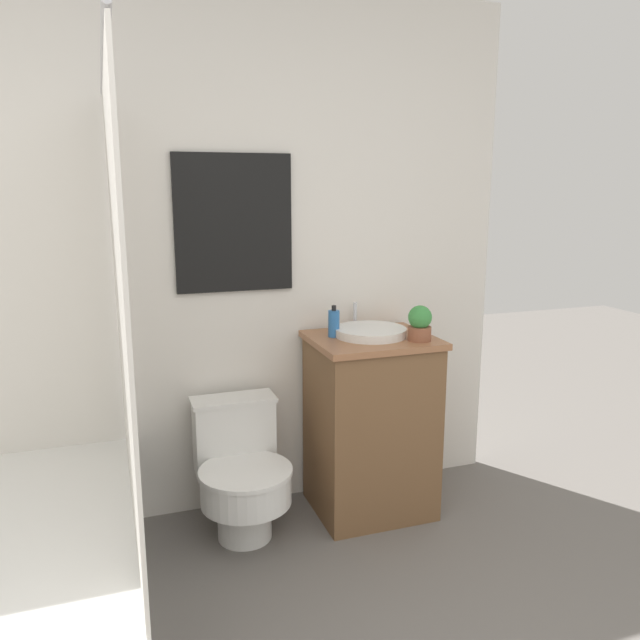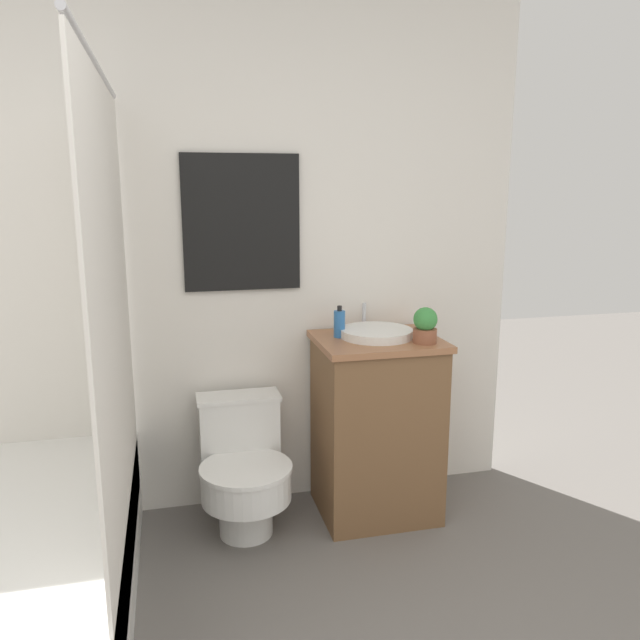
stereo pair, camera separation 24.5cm
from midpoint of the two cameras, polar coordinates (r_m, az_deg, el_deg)
The scene contains 7 objects.
wall_back at distance 3.01m, azimuth -7.95°, elevation 5.54°, with size 3.13×0.07×2.50m.
shower_area at distance 2.59m, azimuth -21.79°, elevation -19.64°, with size 0.70×1.53×1.98m.
toilet at distance 3.00m, azimuth -4.64°, elevation -13.43°, with size 0.42×0.54×0.62m.
vanity at distance 3.11m, azimuth 7.43°, elevation -9.64°, with size 0.58×0.50×0.89m.
sink at distance 2.99m, azimuth 7.52°, elevation -1.20°, with size 0.35×0.38×0.13m.
soap_bottle at distance 2.96m, azimuth 4.16°, elevation -0.35°, with size 0.05×0.05×0.15m.
potted_plant at distance 2.90m, azimuth 11.99°, elevation -0.50°, with size 0.11×0.11×0.17m.
Camera 2 is at (-0.18, -0.73, 1.59)m, focal length 35.00 mm.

